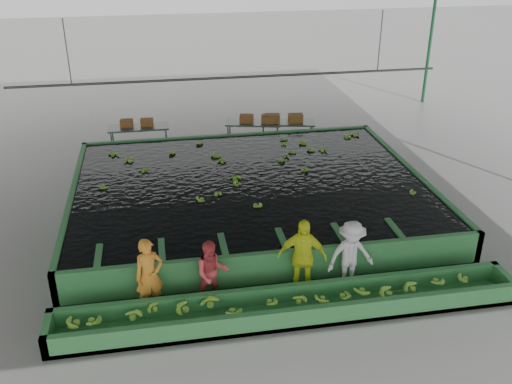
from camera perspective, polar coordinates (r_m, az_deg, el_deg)
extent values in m
plane|color=slate|center=(15.38, 0.33, -4.15)|extent=(80.00, 80.00, 0.00)
cube|color=gray|center=(13.61, 0.39, 14.44)|extent=(20.00, 22.00, 0.04)
cube|color=black|center=(16.31, -0.63, 1.02)|extent=(9.70, 7.70, 0.00)
cylinder|color=#59605B|center=(18.87, -2.50, 11.37)|extent=(0.08, 0.08, 14.00)
cylinder|color=#59605B|center=(18.65, -18.37, 13.12)|extent=(0.04, 0.04, 2.00)
cylinder|color=#59605B|center=(19.94, 12.31, 14.54)|extent=(0.04, 0.04, 2.00)
imported|color=orange|center=(12.36, -10.62, -8.21)|extent=(0.71, 0.57, 1.69)
imported|color=#DC434A|center=(12.44, -4.44, -8.07)|extent=(0.78, 0.63, 1.51)
imported|color=#EBFE23|center=(12.65, 4.63, -6.52)|extent=(1.17, 0.72, 1.86)
imported|color=silver|center=(13.00, 9.45, -6.29)|extent=(1.15, 0.73, 1.69)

